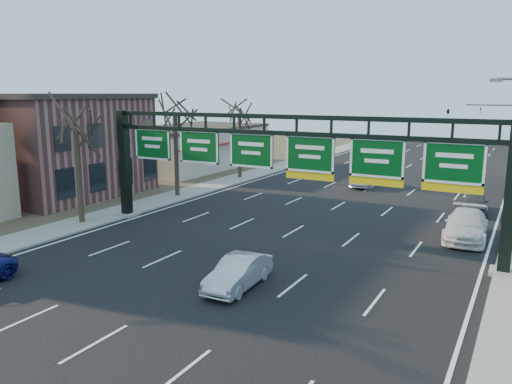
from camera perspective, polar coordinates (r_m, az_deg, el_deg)
The scene contains 15 objects.
ground at distance 22.56m, azimuth -6.58°, elevation -10.51°, with size 160.00×160.00×0.00m, color black.
sidewalk_left at distance 45.45m, azimuth -5.09°, elevation 0.71°, with size 3.00×120.00×0.12m, color gray.
dirt_strip_left at distance 53.18m, azimuth -16.05°, elevation 1.82°, with size 21.00×120.00×0.06m, color #473D2B.
lane_markings at distance 39.84m, azimuth 10.36°, elevation -1.01°, with size 21.60×120.00×0.01m, color white.
sign_gantry at distance 28.01m, azimuth 3.03°, elevation 3.63°, with size 24.60×1.20×7.20m.
brick_block at distance 44.08m, azimuth -21.38°, elevation 5.04°, with size 10.40×12.40×8.30m.
cream_strip at distance 57.36m, azimuth -7.29°, elevation 5.18°, with size 10.90×18.40×4.70m.
tree_gantry at distance 33.39m, azimuth -20.03°, elevation 8.48°, with size 3.60×3.60×8.48m.
tree_mid at distance 40.65m, azimuth -9.29°, elevation 10.43°, with size 3.60×3.60×9.24m.
tree_far at distance 48.91m, azimuth -1.91°, elevation 10.25°, with size 3.60×3.60×8.86m.
traffic_signal_mast at distance 72.32m, azimuth 23.99°, elevation 8.04°, with size 10.16×0.54×7.00m.
car_silver_sedan at distance 21.94m, azimuth -2.03°, elevation -9.18°, with size 1.44×4.12×1.36m, color #B6B7BC.
car_white_wagon at distance 31.40m, azimuth 22.88°, elevation -3.52°, with size 2.27×5.58×1.62m, color silver.
car_grey_far at distance 38.52m, azimuth 23.67°, elevation -1.07°, with size 1.78×4.41×1.50m, color #3C3F41.
car_silver_distant at distance 46.31m, azimuth 12.15°, elevation 1.57°, with size 1.59×4.55×1.50m, color #B7B7BC.
Camera 1 is at (12.32, -16.96, 8.33)m, focal length 35.00 mm.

